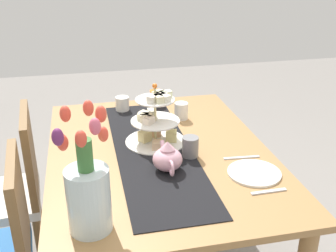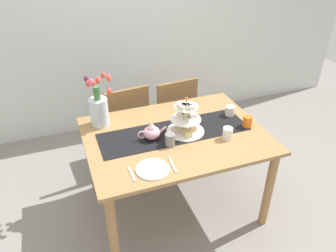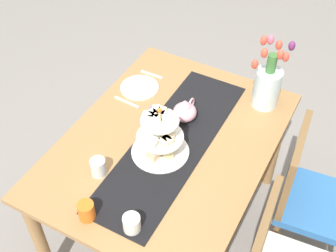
{
  "view_description": "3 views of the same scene",
  "coord_description": "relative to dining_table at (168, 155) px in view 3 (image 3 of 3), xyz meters",
  "views": [
    {
      "loc": [
        -1.71,
        0.33,
        1.68
      ],
      "look_at": [
        0.09,
        -0.06,
        0.85
      ],
      "focal_mm": 43.8,
      "sensor_mm": 36.0,
      "label": 1
    },
    {
      "loc": [
        -0.81,
        -2.02,
        2.21
      ],
      "look_at": [
        -0.05,
        0.02,
        0.84
      ],
      "focal_mm": 35.39,
      "sensor_mm": 36.0,
      "label": 2
    },
    {
      "loc": [
        1.42,
        0.77,
        2.5
      ],
      "look_at": [
        -0.07,
        -0.04,
        0.81
      ],
      "focal_mm": 47.85,
      "sensor_mm": 36.0,
      "label": 3
    }
  ],
  "objects": [
    {
      "name": "ground_plane",
      "position": [
        0.0,
        0.0,
        -0.66
      ],
      "size": [
        8.0,
        8.0,
        0.0
      ],
      "primitive_type": "plane",
      "color": "gray"
    },
    {
      "name": "tiered_cake_stand",
      "position": [
        0.09,
        -0.0,
        0.22
      ],
      "size": [
        0.3,
        0.3,
        0.3
      ],
      "color": "beige",
      "rests_on": "table_runner"
    },
    {
      "name": "mug_grey",
      "position": [
        -0.09,
        -0.13,
        0.16
      ],
      "size": [
        0.08,
        0.08,
        0.09
      ],
      "primitive_type": "cylinder",
      "color": "slate",
      "rests_on": "table_runner"
    },
    {
      "name": "mug_white_text",
      "position": [
        0.35,
        -0.2,
        0.16
      ],
      "size": [
        0.08,
        0.08,
        0.09
      ],
      "primitive_type": "cylinder",
      "color": "white",
      "rests_on": "dining_table"
    },
    {
      "name": "chair_left",
      "position": [
        -0.24,
        0.75,
        -0.16
      ],
      "size": [
        0.46,
        0.46,
        0.91
      ],
      "color": "brown",
      "rests_on": "ground_plane"
    },
    {
      "name": "dinner_plate_left",
      "position": [
        -0.31,
        -0.36,
        0.12
      ],
      "size": [
        0.23,
        0.23,
        0.01
      ],
      "primitive_type": "cylinder",
      "color": "white",
      "rests_on": "dining_table"
    },
    {
      "name": "cream_jug",
      "position": [
        0.54,
        0.11,
        0.15
      ],
      "size": [
        0.08,
        0.08,
        0.08
      ],
      "primitive_type": "cylinder",
      "color": "white",
      "rests_on": "dining_table"
    },
    {
      "name": "mug_orange",
      "position": [
        0.59,
        -0.1,
        0.16
      ],
      "size": [
        0.08,
        0.08,
        0.09
      ],
      "primitive_type": "cylinder",
      "color": "orange",
      "rests_on": "dining_table"
    },
    {
      "name": "table_runner",
      "position": [
        0.0,
        0.03,
        0.11
      ],
      "size": [
        1.19,
        0.36,
        0.0
      ],
      "primitive_type": "cube",
      "color": "black",
      "rests_on": "dining_table"
    },
    {
      "name": "fork_left",
      "position": [
        -0.45,
        -0.36,
        0.11
      ],
      "size": [
        0.02,
        0.15,
        0.01
      ],
      "primitive_type": "cube",
      "rotation": [
        0.0,
        0.0,
        0.02
      ],
      "color": "silver",
      "rests_on": "dining_table"
    },
    {
      "name": "knife_left",
      "position": [
        -0.16,
        -0.36,
        0.11
      ],
      "size": [
        0.03,
        0.17,
        0.01
      ],
      "primitive_type": "cube",
      "rotation": [
        0.0,
        0.0,
        -0.08
      ],
      "color": "silver",
      "rests_on": "dining_table"
    },
    {
      "name": "teapot",
      "position": [
        -0.2,
        0.0,
        0.17
      ],
      "size": [
        0.24,
        0.13,
        0.14
      ],
      "color": "#E5A8BC",
      "rests_on": "table_runner"
    },
    {
      "name": "dining_table",
      "position": [
        0.0,
        0.0,
        0.0
      ],
      "size": [
        1.4,
        1.04,
        0.77
      ],
      "color": "#A37747",
      "rests_on": "ground_plane"
    },
    {
      "name": "tulip_vase",
      "position": [
        -0.53,
        0.34,
        0.26
      ],
      "size": [
        0.19,
        0.17,
        0.45
      ],
      "color": "silver",
      "rests_on": "dining_table"
    }
  ]
}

